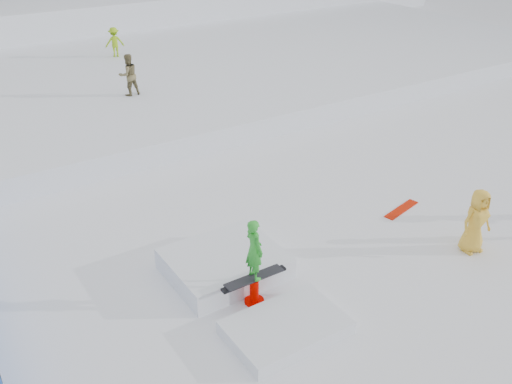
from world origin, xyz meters
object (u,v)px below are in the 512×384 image
walker_ygreen (114,42)px  spectator_yellow (476,221)px  jib_rail_feature (241,278)px  walker_olive (128,75)px

walker_ygreen → spectator_yellow: bearing=103.5°
walker_ygreen → jib_rail_feature: (-4.01, -18.33, -1.21)m
walker_ygreen → jib_rail_feature: 18.80m
walker_ygreen → spectator_yellow: size_ratio=0.83×
walker_olive → spectator_yellow: size_ratio=0.97×
walker_ygreen → spectator_yellow: walker_ygreen is taller
walker_ygreen → spectator_yellow: 20.23m
walker_ygreen → jib_rail_feature: walker_ygreen is taller
walker_olive → walker_ygreen: bearing=-109.6°
spectator_yellow → walker_ygreen: bearing=103.3°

